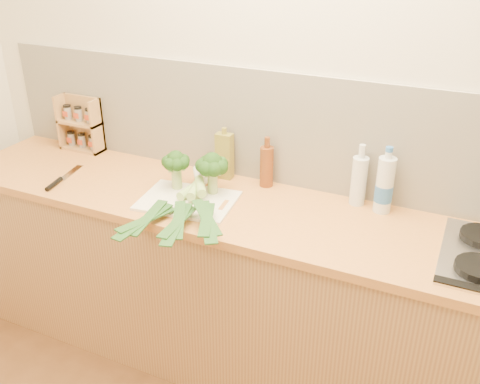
# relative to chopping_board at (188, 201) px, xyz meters

# --- Properties ---
(room_shell) EXTENTS (3.50, 3.50, 3.50)m
(room_shell) POSITION_rel_chopping_board_xyz_m (0.35, 0.36, 0.26)
(room_shell) COLOR beige
(room_shell) RESTS_ON ground
(counter) EXTENTS (3.20, 0.62, 0.90)m
(counter) POSITION_rel_chopping_board_xyz_m (0.35, 0.07, -0.46)
(counter) COLOR #AC8247
(counter) RESTS_ON ground
(chopping_board) EXTENTS (0.45, 0.35, 0.01)m
(chopping_board) POSITION_rel_chopping_board_xyz_m (0.00, 0.00, 0.00)
(chopping_board) COLOR white
(chopping_board) RESTS_ON counter
(broccoli_left) EXTENTS (0.13, 0.13, 0.19)m
(broccoli_left) POSITION_rel_chopping_board_xyz_m (-0.10, 0.08, 0.13)
(broccoli_left) COLOR #96AF66
(broccoli_left) RESTS_ON chopping_board
(broccoli_right) EXTENTS (0.15, 0.15, 0.20)m
(broccoli_right) POSITION_rel_chopping_board_xyz_m (0.07, 0.11, 0.14)
(broccoli_right) COLOR #96AF66
(broccoli_right) RESTS_ON chopping_board
(leek_front) EXTENTS (0.13, 0.72, 0.04)m
(leek_front) POSITION_rel_chopping_board_xyz_m (-0.02, -0.01, 0.03)
(leek_front) COLOR white
(leek_front) RESTS_ON chopping_board
(leek_mid) EXTENTS (0.23, 0.64, 0.04)m
(leek_mid) POSITION_rel_chopping_board_xyz_m (0.04, -0.05, 0.05)
(leek_mid) COLOR white
(leek_mid) RESTS_ON chopping_board
(leek_back) EXTENTS (0.41, 0.59, 0.04)m
(leek_back) POSITION_rel_chopping_board_xyz_m (0.09, -0.02, 0.07)
(leek_back) COLOR white
(leek_back) RESTS_ON chopping_board
(chefs_knife) EXTENTS (0.09, 0.31, 0.02)m
(chefs_knife) POSITION_rel_chopping_board_xyz_m (-0.67, -0.09, 0.00)
(chefs_knife) COLOR silver
(chefs_knife) RESTS_ON counter
(spice_rack) EXTENTS (0.25, 0.10, 0.30)m
(spice_rack) POSITION_rel_chopping_board_xyz_m (-0.84, 0.32, 0.12)
(spice_rack) COLOR tan
(spice_rack) RESTS_ON counter
(oil_tin) EXTENTS (0.08, 0.05, 0.26)m
(oil_tin) POSITION_rel_chopping_board_xyz_m (0.04, 0.30, 0.11)
(oil_tin) COLOR olive
(oil_tin) RESTS_ON counter
(glass_bottle) EXTENTS (0.07, 0.07, 0.28)m
(glass_bottle) POSITION_rel_chopping_board_xyz_m (0.69, 0.31, 0.11)
(glass_bottle) COLOR silver
(glass_bottle) RESTS_ON counter
(amber_bottle) EXTENTS (0.06, 0.06, 0.25)m
(amber_bottle) POSITION_rel_chopping_board_xyz_m (0.26, 0.31, 0.10)
(amber_bottle) COLOR brown
(amber_bottle) RESTS_ON counter
(water_bottle) EXTENTS (0.08, 0.08, 0.28)m
(water_bottle) POSITION_rel_chopping_board_xyz_m (0.81, 0.28, 0.11)
(water_bottle) COLOR silver
(water_bottle) RESTS_ON counter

